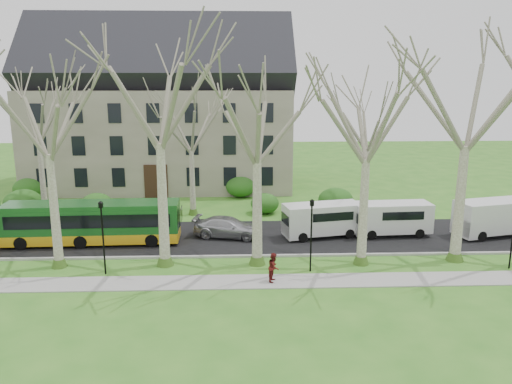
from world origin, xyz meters
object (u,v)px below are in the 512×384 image
Objects in this scene: sedan at (228,227)px; van_a at (322,220)px; van_c at (496,218)px; pedestrian_b at (274,267)px; van_b at (392,219)px; bus_follow at (93,222)px.

van_a is (6.70, -0.13, 0.48)m from sedan.
van_c reaches higher than pedestrian_b.
van_b is at bearing -77.70° from sedan.
van_a is 5.08m from van_b.
van_b is (21.01, 1.00, -0.27)m from bus_follow.
van_b is at bearing -9.99° from van_a.
pedestrian_b is at bearing -128.49° from van_a.
van_a reaches higher than van_b.
van_b is (5.08, 0.15, -0.00)m from van_a.
van_a is at bearing 166.00° from van_c.
bus_follow is 1.99× the size of van_c.
bus_follow reaches higher than pedestrian_b.
pedestrian_b is (2.69, -8.06, 0.11)m from sedan.
van_a is (15.94, 0.85, -0.27)m from bus_follow.
bus_follow is 13.88m from pedestrian_b.
van_c is (19.22, -0.32, 0.57)m from sedan.
bus_follow is 15.96m from van_a.
van_b is 3.32× the size of pedestrian_b.
bus_follow reaches higher than sedan.
van_a is 12.52m from van_c.
sedan is at bearing 165.89° from van_c.
van_c is (7.44, -0.33, 0.10)m from van_b.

